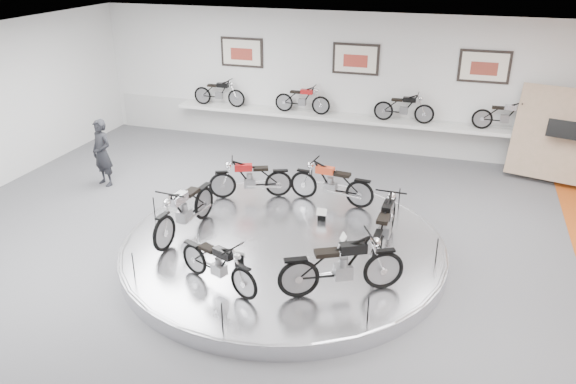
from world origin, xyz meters
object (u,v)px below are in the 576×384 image
(bike_e, at_px, (218,263))
(shelf, at_px, (351,119))
(visitor, at_px, (102,153))
(bike_d, at_px, (184,209))
(bike_f, at_px, (342,265))
(bike_a, at_px, (385,225))
(bike_b, at_px, (331,183))
(display_platform, at_px, (284,248))
(bike_c, at_px, (250,178))

(bike_e, bearing_deg, shelf, 107.99)
(bike_e, xyz_separation_m, visitor, (-4.92, 3.85, 0.12))
(bike_d, xyz_separation_m, bike_f, (3.49, -1.12, -0.00))
(bike_d, distance_m, bike_f, 3.66)
(bike_a, bearing_deg, shelf, 19.45)
(bike_b, bearing_deg, bike_d, 49.35)
(display_platform, relative_size, bike_c, 3.93)
(display_platform, xyz_separation_m, bike_d, (-2.00, -0.28, 0.69))
(bike_a, height_order, bike_d, bike_d)
(bike_a, distance_m, bike_d, 3.99)
(bike_e, distance_m, bike_f, 2.10)
(shelf, distance_m, bike_d, 6.98)
(shelf, bearing_deg, bike_a, -72.34)
(bike_e, distance_m, visitor, 6.25)
(visitor, bearing_deg, bike_a, 6.30)
(shelf, xyz_separation_m, bike_a, (1.94, -6.10, -0.17))
(shelf, distance_m, bike_e, 8.27)
(bike_a, height_order, bike_e, bike_a)
(display_platform, xyz_separation_m, visitor, (-5.49, 2.00, 0.72))
(shelf, bearing_deg, bike_e, -93.95)
(display_platform, relative_size, visitor, 3.69)
(shelf, relative_size, bike_a, 6.15)
(bike_a, relative_size, visitor, 1.03)
(bike_c, distance_m, bike_e, 3.72)
(display_platform, bearing_deg, bike_b, 77.15)
(bike_b, relative_size, bike_e, 1.11)
(bike_d, relative_size, bike_e, 1.21)
(display_platform, distance_m, bike_e, 2.02)
(bike_d, bearing_deg, bike_a, 103.54)
(display_platform, height_order, shelf, shelf)
(bike_b, height_order, bike_d, bike_d)
(display_platform, height_order, bike_b, bike_b)
(bike_f, bearing_deg, visitor, 126.05)
(bike_f, bearing_deg, bike_b, 78.46)
(bike_c, bearing_deg, bike_d, 51.02)
(bike_b, distance_m, visitor, 5.96)
(bike_f, bearing_deg, shelf, 72.83)
(display_platform, xyz_separation_m, bike_c, (-1.38, 1.78, 0.63))
(bike_a, xyz_separation_m, bike_b, (-1.48, 1.76, -0.03))
(bike_d, bearing_deg, shelf, 168.49)
(bike_a, height_order, bike_b, bike_a)
(shelf, xyz_separation_m, bike_b, (0.47, -4.35, -0.20))
(display_platform, distance_m, bike_d, 2.14)
(shelf, bearing_deg, display_platform, -90.00)
(bike_d, relative_size, visitor, 1.07)
(bike_c, bearing_deg, bike_a, 133.59)
(bike_a, xyz_separation_m, bike_f, (-0.46, -1.70, 0.02))
(bike_f, bearing_deg, bike_a, 47.01)
(bike_a, distance_m, visitor, 7.63)
(bike_c, bearing_deg, visitor, -25.37)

